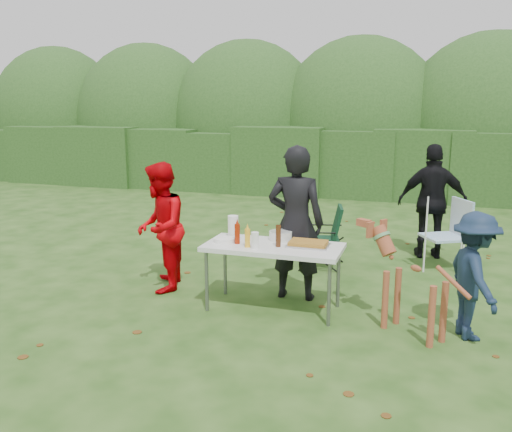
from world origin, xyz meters
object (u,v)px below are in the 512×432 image
(person_black_puffy, at_px, (433,202))
(mustard_bottle, at_px, (247,238))
(camping_chair, at_px, (322,236))
(ketchup_bottle, at_px, (237,234))
(person_cook, at_px, (296,223))
(child, at_px, (474,276))
(paper_towel_roll, at_px, (233,227))
(dog, at_px, (415,285))
(beer_bottle, at_px, (278,236))
(lawn_chair, at_px, (444,234))
(folding_table, at_px, (273,250))
(person_red_jacket, at_px, (160,227))

(person_black_puffy, distance_m, mustard_bottle, 3.44)
(camping_chair, bearing_deg, person_black_puffy, -158.61)
(ketchup_bottle, bearing_deg, person_cook, 43.06)
(child, height_order, paper_towel_roll, child)
(child, distance_m, paper_towel_roll, 2.61)
(child, relative_size, dog, 1.14)
(child, distance_m, beer_bottle, 2.00)
(lawn_chair, xyz_separation_m, mustard_bottle, (-2.06, -2.35, 0.35))
(folding_table, bearing_deg, person_red_jacket, 172.28)
(ketchup_bottle, height_order, paper_towel_roll, paper_towel_roll)
(person_red_jacket, relative_size, camping_chair, 1.79)
(lawn_chair, height_order, ketchup_bottle, lawn_chair)
(person_red_jacket, height_order, camping_chair, person_red_jacket)
(person_red_jacket, relative_size, beer_bottle, 6.56)
(folding_table, height_order, person_cook, person_cook)
(person_cook, distance_m, person_red_jacket, 1.65)
(person_black_puffy, height_order, camping_chair, person_black_puffy)
(person_cook, height_order, ketchup_bottle, person_cook)
(person_red_jacket, bearing_deg, folding_table, 62.78)
(mustard_bottle, bearing_deg, camping_chair, 76.68)
(ketchup_bottle, bearing_deg, mustard_bottle, -33.83)
(folding_table, height_order, mustard_bottle, mustard_bottle)
(person_cook, height_order, person_black_puffy, person_cook)
(child, bearing_deg, ketchup_bottle, 68.09)
(camping_chair, height_order, paper_towel_roll, paper_towel_roll)
(person_black_puffy, bearing_deg, child, 89.32)
(person_black_puffy, distance_m, camping_chair, 1.79)
(mustard_bottle, bearing_deg, lawn_chair, 48.78)
(folding_table, xyz_separation_m, lawn_chair, (1.82, 2.19, -0.20))
(child, bearing_deg, folding_table, 66.09)
(dog, xyz_separation_m, lawn_chair, (0.31, 2.42, -0.03))
(person_black_puffy, height_order, dog, person_black_puffy)
(child, bearing_deg, paper_towel_roll, 63.11)
(person_red_jacket, bearing_deg, person_cook, 78.73)
(folding_table, relative_size, person_black_puffy, 0.89)
(person_cook, distance_m, mustard_bottle, 0.72)
(dog, height_order, ketchup_bottle, dog)
(person_cook, bearing_deg, child, 161.75)
(child, bearing_deg, beer_bottle, 67.51)
(person_black_puffy, distance_m, dog, 2.96)
(person_cook, xyz_separation_m, person_red_jacket, (-1.63, -0.24, -0.12))
(camping_chair, xyz_separation_m, beer_bottle, (-0.13, -1.77, 0.42))
(person_black_puffy, relative_size, paper_towel_roll, 6.48)
(beer_bottle, height_order, paper_towel_roll, paper_towel_roll)
(mustard_bottle, distance_m, beer_bottle, 0.33)
(camping_chair, bearing_deg, lawn_chair, -177.01)
(lawn_chair, xyz_separation_m, beer_bottle, (-1.75, -2.24, 0.37))
(ketchup_bottle, bearing_deg, camping_chair, 71.33)
(camping_chair, distance_m, ketchup_bottle, 1.92)
(camping_chair, relative_size, beer_bottle, 3.67)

